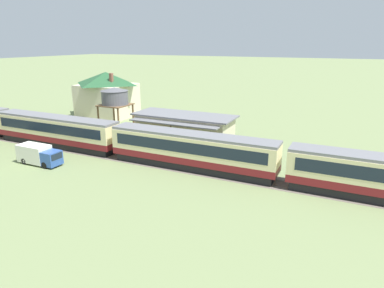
{
  "coord_description": "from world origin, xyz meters",
  "views": [
    {
      "loc": [
        -11.55,
        -33.75,
        14.26
      ],
      "look_at": [
        -29.59,
        4.09,
        1.67
      ],
      "focal_mm": 32.0,
      "sensor_mm": 36.0,
      "label": 1
    }
  ],
  "objects_px": {
    "station_building": "(184,129)",
    "delivery_truck_blue": "(39,155)",
    "station_house_dark_green_roof": "(107,94)",
    "water_tower": "(115,97)",
    "passenger_train": "(193,149)"
  },
  "relations": [
    {
      "from": "station_building",
      "to": "delivery_truck_blue",
      "type": "distance_m",
      "value": 19.62
    },
    {
      "from": "station_house_dark_green_roof",
      "to": "water_tower",
      "type": "height_order",
      "value": "station_house_dark_green_roof"
    },
    {
      "from": "station_building",
      "to": "passenger_train",
      "type": "bearing_deg",
      "value": -57.82
    },
    {
      "from": "delivery_truck_blue",
      "to": "station_house_dark_green_roof",
      "type": "bearing_deg",
      "value": 111.52
    },
    {
      "from": "station_building",
      "to": "delivery_truck_blue",
      "type": "bearing_deg",
      "value": -127.01
    },
    {
      "from": "station_building",
      "to": "water_tower",
      "type": "height_order",
      "value": "water_tower"
    },
    {
      "from": "passenger_train",
      "to": "water_tower",
      "type": "height_order",
      "value": "water_tower"
    },
    {
      "from": "passenger_train",
      "to": "water_tower",
      "type": "relative_size",
      "value": 13.84
    },
    {
      "from": "station_house_dark_green_roof",
      "to": "delivery_truck_blue",
      "type": "relative_size",
      "value": 1.8
    },
    {
      "from": "water_tower",
      "to": "delivery_truck_blue",
      "type": "xyz_separation_m",
      "value": [
        -0.42,
        -14.65,
        -4.91
      ]
    },
    {
      "from": "water_tower",
      "to": "delivery_truck_blue",
      "type": "relative_size",
      "value": 1.33
    },
    {
      "from": "station_building",
      "to": "water_tower",
      "type": "xyz_separation_m",
      "value": [
        -11.38,
        -0.99,
        3.95
      ]
    },
    {
      "from": "passenger_train",
      "to": "water_tower",
      "type": "xyz_separation_m",
      "value": [
        -17.12,
        8.13,
        3.72
      ]
    },
    {
      "from": "station_building",
      "to": "delivery_truck_blue",
      "type": "xyz_separation_m",
      "value": [
        -11.79,
        -15.65,
        -0.96
      ]
    },
    {
      "from": "station_house_dark_green_roof",
      "to": "delivery_truck_blue",
      "type": "xyz_separation_m",
      "value": [
        10.17,
        -25.78,
        -3.28
      ]
    }
  ]
}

